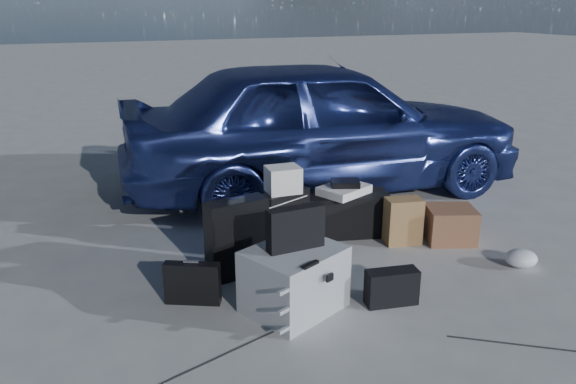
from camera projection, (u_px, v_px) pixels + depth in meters
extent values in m
plane|color=#A8A8A3|center=(357.00, 292.00, 4.17)|extent=(60.00, 60.00, 0.00)
imported|color=#334290|center=(322.00, 124.00, 6.25)|extent=(4.56, 2.16, 1.51)
cube|color=#9D9FA2|center=(294.00, 279.00, 3.87)|extent=(0.77, 0.72, 0.45)
cube|color=black|center=(296.00, 228.00, 3.77)|extent=(0.40, 0.12, 0.30)
cube|color=black|center=(192.00, 283.00, 3.97)|extent=(0.39, 0.26, 0.31)
cube|color=black|center=(237.00, 238.00, 4.33)|extent=(0.50, 0.25, 0.63)
cube|color=black|center=(284.00, 222.00, 4.77)|extent=(0.48, 0.32, 0.54)
cube|color=silver|center=(283.00, 180.00, 4.63)|extent=(0.28, 0.23, 0.22)
cube|color=black|center=(344.00, 214.00, 5.16)|extent=(0.85, 0.52, 0.39)
cube|color=silver|center=(344.00, 190.00, 5.08)|extent=(0.52, 0.46, 0.07)
cube|color=black|center=(345.00, 183.00, 5.05)|extent=(0.30, 0.26, 0.05)
cube|color=olive|center=(403.00, 221.00, 4.96)|extent=(0.34, 0.25, 0.42)
cube|color=brown|center=(450.00, 224.00, 5.02)|extent=(0.52, 0.49, 0.31)
ellipsoid|color=silver|center=(521.00, 258.00, 4.55)|extent=(0.31, 0.29, 0.14)
cube|color=black|center=(392.00, 287.00, 3.97)|extent=(0.39, 0.20, 0.26)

